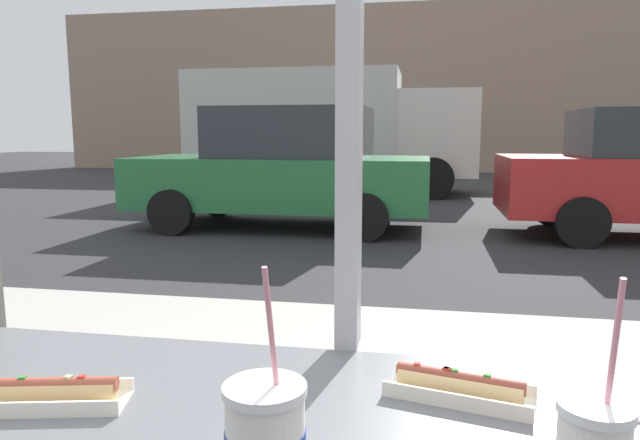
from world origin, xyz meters
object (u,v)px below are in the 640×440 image
at_px(hotdog_tray_near, 459,386).
at_px(hotdog_tray_far, 59,393).
at_px(parked_car_green, 285,168).
at_px(box_truck, 327,127).

xyz_separation_m(hotdog_tray_near, hotdog_tray_far, (-0.69, -0.15, -0.00)).
relative_size(parked_car_green, box_truck, 0.66).
bearing_deg(box_truck, hotdog_tray_far, -82.41).
distance_m(parked_car_green, box_truck, 5.24).
bearing_deg(box_truck, parked_car_green, -87.25).
relative_size(hotdog_tray_far, box_truck, 0.04).
bearing_deg(hotdog_tray_far, box_truck, 97.59).
bearing_deg(box_truck, hotdog_tray_near, -79.24).
distance_m(hotdog_tray_far, box_truck, 12.83).
relative_size(hotdog_tray_near, hotdog_tray_far, 1.10).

